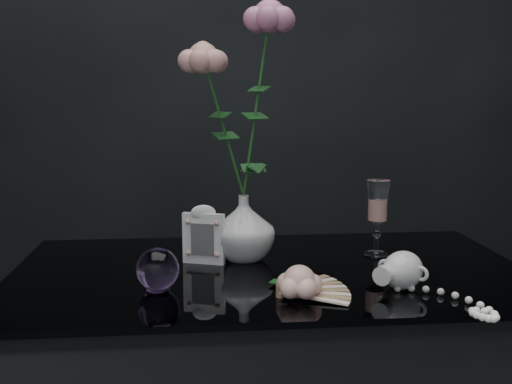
{
  "coord_description": "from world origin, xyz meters",
  "views": [
    {
      "loc": [
        -0.14,
        -1.13,
        1.12
      ],
      "look_at": [
        -0.03,
        0.06,
        0.92
      ],
      "focal_mm": 42.0,
      "sensor_mm": 36.0,
      "label": 1
    }
  ],
  "objects_px": {
    "wine_glass": "(377,218)",
    "pearl_jar": "(403,268)",
    "vase": "(244,228)",
    "picture_frame": "(204,234)",
    "paperweight": "(158,269)",
    "loose_rose": "(299,282)"
  },
  "relations": [
    {
      "from": "wine_glass",
      "to": "pearl_jar",
      "type": "xyz_separation_m",
      "value": [
        -0.02,
        -0.22,
        -0.05
      ]
    },
    {
      "from": "vase",
      "to": "pearl_jar",
      "type": "bearing_deg",
      "value": -37.94
    },
    {
      "from": "picture_frame",
      "to": "wine_glass",
      "type": "bearing_deg",
      "value": 23.18
    },
    {
      "from": "paperweight",
      "to": "pearl_jar",
      "type": "height_order",
      "value": "paperweight"
    },
    {
      "from": "wine_glass",
      "to": "loose_rose",
      "type": "distance_m",
      "value": 0.35
    },
    {
      "from": "loose_rose",
      "to": "paperweight",
      "type": "bearing_deg",
      "value": 160.25
    },
    {
      "from": "vase",
      "to": "loose_rose",
      "type": "relative_size",
      "value": 0.79
    },
    {
      "from": "wine_glass",
      "to": "picture_frame",
      "type": "relative_size",
      "value": 1.34
    },
    {
      "from": "wine_glass",
      "to": "paperweight",
      "type": "distance_m",
      "value": 0.51
    },
    {
      "from": "wine_glass",
      "to": "picture_frame",
      "type": "xyz_separation_m",
      "value": [
        -0.38,
        -0.03,
        -0.02
      ]
    },
    {
      "from": "vase",
      "to": "loose_rose",
      "type": "distance_m",
      "value": 0.27
    },
    {
      "from": "wine_glass",
      "to": "paperweight",
      "type": "bearing_deg",
      "value": -157.76
    },
    {
      "from": "loose_rose",
      "to": "pearl_jar",
      "type": "relative_size",
      "value": 0.69
    },
    {
      "from": "picture_frame",
      "to": "pearl_jar",
      "type": "distance_m",
      "value": 0.42
    },
    {
      "from": "wine_glass",
      "to": "pearl_jar",
      "type": "distance_m",
      "value": 0.23
    },
    {
      "from": "picture_frame",
      "to": "paperweight",
      "type": "distance_m",
      "value": 0.19
    },
    {
      "from": "vase",
      "to": "wine_glass",
      "type": "xyz_separation_m",
      "value": [
        0.3,
        0.0,
        0.01
      ]
    },
    {
      "from": "wine_glass",
      "to": "pearl_jar",
      "type": "height_order",
      "value": "wine_glass"
    },
    {
      "from": "wine_glass",
      "to": "picture_frame",
      "type": "distance_m",
      "value": 0.38
    },
    {
      "from": "paperweight",
      "to": "wine_glass",
      "type": "bearing_deg",
      "value": 22.24
    },
    {
      "from": "vase",
      "to": "pearl_jar",
      "type": "height_order",
      "value": "vase"
    },
    {
      "from": "wine_glass",
      "to": "pearl_jar",
      "type": "relative_size",
      "value": 0.66
    }
  ]
}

